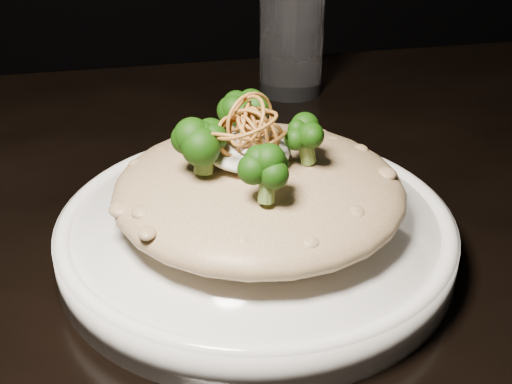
% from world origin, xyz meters
% --- Properties ---
extents(table, '(1.10, 0.80, 0.75)m').
position_xyz_m(table, '(0.00, 0.00, 0.67)').
color(table, black).
rests_on(table, ground).
extents(plate, '(0.30, 0.30, 0.03)m').
position_xyz_m(plate, '(-0.09, -0.04, 0.77)').
color(plate, white).
rests_on(plate, table).
extents(risotto, '(0.22, 0.22, 0.05)m').
position_xyz_m(risotto, '(-0.09, -0.04, 0.80)').
color(risotto, brown).
rests_on(risotto, plate).
extents(broccoli, '(0.13, 0.13, 0.05)m').
position_xyz_m(broccoli, '(-0.09, -0.04, 0.85)').
color(broccoli, black).
rests_on(broccoli, risotto).
extents(cheese, '(0.06, 0.06, 0.02)m').
position_xyz_m(cheese, '(-0.10, -0.04, 0.84)').
color(cheese, white).
rests_on(cheese, risotto).
extents(shallots, '(0.05, 0.05, 0.03)m').
position_xyz_m(shallots, '(-0.10, -0.04, 0.86)').
color(shallots, brown).
rests_on(shallots, cheese).
extents(drinking_glass, '(0.09, 0.09, 0.13)m').
position_xyz_m(drinking_glass, '(0.01, 0.28, 0.81)').
color(drinking_glass, white).
rests_on(drinking_glass, table).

